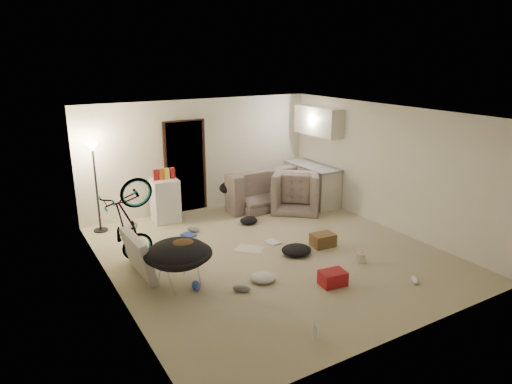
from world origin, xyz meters
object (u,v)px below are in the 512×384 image
floor_lamp (94,168)px  saucer_chair (179,260)px  juicer (361,257)px  kitchen_counter (312,184)px  bicycle (130,242)px  mini_fridge (165,200)px  tv_box (138,254)px  sofa (266,190)px  drink_case_a (323,240)px  armchair (296,194)px  drink_case_b (333,278)px

floor_lamp → saucer_chair: bearing=-79.9°
floor_lamp → juicer: size_ratio=7.95×
kitchen_counter → bicycle: (-4.73, -1.19, -0.03)m
mini_fridge → tv_box: size_ratio=0.85×
sofa → juicer: 3.58m
floor_lamp → drink_case_a: 4.62m
sofa → juicer: sofa is taller
sofa → armchair: armchair is taller
sofa → drink_case_b: (-1.24, -3.96, -0.22)m
armchair → tv_box: bearing=58.0°
kitchen_counter → mini_fridge: mini_fridge is taller
kitchen_counter → drink_case_a: 2.69m
kitchen_counter → drink_case_b: size_ratio=3.83×
juicer → armchair: bearing=76.5°
mini_fridge → saucer_chair: size_ratio=0.88×
mini_fridge → drink_case_a: bearing=-50.5°
saucer_chair → drink_case_a: size_ratio=2.45×
armchair → drink_case_a: (-0.85, -2.06, -0.22)m
floor_lamp → tv_box: 2.48m
sofa → mini_fridge: bearing=-4.4°
bicycle → mini_fridge: mini_fridge is taller
armchair → kitchen_counter: bearing=-123.2°
tv_box → juicer: (3.44, -1.48, -0.26)m
juicer → mini_fridge: bearing=120.9°
floor_lamp → bicycle: size_ratio=1.16×
saucer_chair → sofa: bearing=40.1°
armchair → juicer: size_ratio=4.57×
tv_box → floor_lamp: bearing=90.7°
mini_fridge → floor_lamp: bearing=179.2°
kitchen_counter → saucer_chair: (-4.30, -2.32, -0.00)m
sofa → tv_box: size_ratio=2.10×
drink_case_b → juicer: same height
juicer → floor_lamp: bearing=133.2°
bicycle → juicer: bearing=-119.7°
saucer_chair → juicer: (3.01, -0.79, -0.35)m
saucer_chair → drink_case_a: (2.86, 0.07, -0.32)m
bicycle → juicer: size_ratio=6.86×
drink_case_b → floor_lamp: bearing=129.6°
floor_lamp → tv_box: (0.10, -2.29, -0.95)m
juicer → kitchen_counter: bearing=67.5°
mini_fridge → juicer: 4.29m
kitchen_counter → drink_case_a: kitchen_counter is taller
floor_lamp → drink_case_b: bearing=-58.1°
saucer_chair → drink_case_a: bearing=1.4°
sofa → tv_box: 4.27m
sofa → bicycle: bicycle is taller
floor_lamp → kitchen_counter: floor_lamp is taller
sofa → drink_case_a: size_ratio=5.36×
bicycle → drink_case_b: 3.41m
kitchen_counter → floor_lamp: bearing=172.3°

